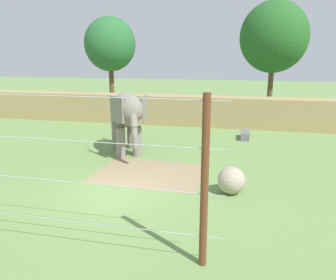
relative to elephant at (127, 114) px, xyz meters
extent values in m
plane|color=#6B8E4C|center=(1.28, -4.91, -2.07)|extent=(120.00, 120.00, 0.00)
cube|color=#937F5B|center=(1.90, -2.50, -2.06)|extent=(4.64, 3.64, 0.01)
cube|color=tan|center=(1.28, 8.15, -1.03)|extent=(36.00, 1.80, 2.07)
cylinder|color=gray|center=(0.57, -0.18, -1.32)|extent=(0.47, 0.47, 1.49)
cylinder|color=gray|center=(-0.14, -0.58, -1.32)|extent=(0.47, 0.47, 1.49)
cylinder|color=gray|center=(-0.18, 1.14, -1.32)|extent=(0.47, 0.47, 1.49)
cylinder|color=gray|center=(-0.89, 0.74, -1.32)|extent=(0.47, 0.47, 1.49)
ellipsoid|color=gray|center=(-0.16, 0.28, 0.14)|extent=(2.66, 3.14, 1.70)
ellipsoid|color=gray|center=(0.69, -1.22, 0.44)|extent=(1.53, 1.49, 1.23)
cube|color=gray|center=(1.20, -0.82, 0.44)|extent=(0.18, 0.96, 1.17)
cube|color=gray|center=(0.09, -1.45, 0.44)|extent=(0.84, 0.64, 1.17)
cylinder|color=gray|center=(0.92, -1.62, 0.00)|extent=(0.55, 0.62, 0.67)
cylinder|color=gray|center=(0.98, -1.73, -0.47)|extent=(0.43, 0.46, 0.62)
cylinder|color=gray|center=(1.02, -1.81, -0.90)|extent=(0.30, 0.30, 0.58)
cylinder|color=gray|center=(-0.92, 1.62, 0.04)|extent=(0.25, 0.33, 0.85)
sphere|color=tan|center=(5.35, -3.91, -1.57)|extent=(1.00, 1.00, 1.00)
cylinder|color=brown|center=(4.89, -8.37, -0.02)|extent=(0.18, 0.18, 4.09)
cylinder|color=#B7B7BC|center=(1.28, -8.37, -1.33)|extent=(8.22, 0.02, 0.02)
cylinder|color=#B7B7BC|center=(1.28, -8.37, -0.27)|extent=(8.22, 0.02, 0.02)
cylinder|color=#B7B7BC|center=(1.28, -8.37, 0.80)|extent=(8.22, 0.02, 0.02)
cylinder|color=#B7B7BC|center=(1.28, -8.37, 1.86)|extent=(8.22, 0.02, 0.02)
cube|color=slate|center=(5.76, 4.67, -1.85)|extent=(0.53, 1.41, 0.44)
cylinder|color=brown|center=(7.68, 14.89, -0.07)|extent=(0.44, 0.44, 3.99)
ellipsoid|color=#235B23|center=(7.68, 14.89, 4.30)|extent=(5.61, 5.61, 5.89)
cylinder|color=brown|center=(-6.41, 13.67, -0.10)|extent=(0.44, 0.44, 3.92)
ellipsoid|color=#286633|center=(-6.41, 13.67, 3.79)|extent=(4.56, 4.56, 4.79)
camera|label=1|loc=(5.69, -15.41, 2.77)|focal=35.77mm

